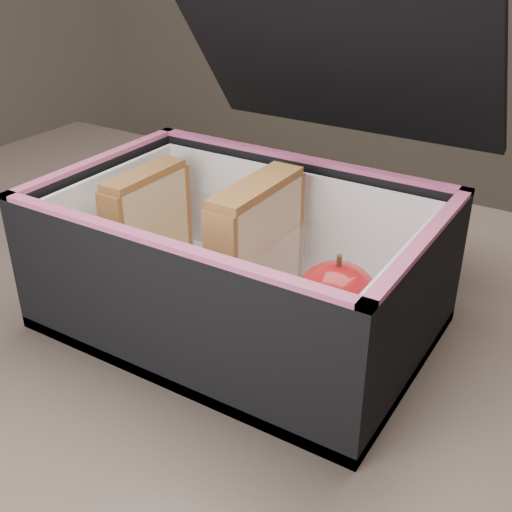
{
  "coord_description": "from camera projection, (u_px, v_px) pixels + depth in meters",
  "views": [
    {
      "loc": [
        0.24,
        -0.37,
        1.07
      ],
      "look_at": [
        -0.01,
        0.04,
        0.81
      ],
      "focal_mm": 45.0,
      "sensor_mm": 36.0,
      "label": 1
    }
  ],
  "objects": [
    {
      "name": "lunch_bag",
      "position": [
        243.0,
        251.0,
        0.54
      ],
      "size": [
        0.32,
        0.33,
        0.28
      ],
      "color": "black",
      "rests_on": "kitchen_table"
    },
    {
      "name": "sandwich_left",
      "position": [
        148.0,
        222.0,
        0.59
      ],
      "size": [
        0.03,
        0.09,
        0.1
      ],
      "color": "tan",
      "rests_on": "plastic_tub"
    },
    {
      "name": "kitchen_table",
      "position": [
        240.0,
        425.0,
        0.58
      ],
      "size": [
        1.2,
        0.8,
        0.75
      ],
      "color": "brown",
      "rests_on": "ground"
    },
    {
      "name": "plastic_tub",
      "position": [
        201.0,
        256.0,
        0.57
      ],
      "size": [
        0.16,
        0.12,
        0.07
      ],
      "primitive_type": null,
      "color": "white",
      "rests_on": "lunch_bag"
    },
    {
      "name": "carrot_sticks",
      "position": [
        199.0,
        269.0,
        0.58
      ],
      "size": [
        0.04,
        0.12,
        0.03
      ],
      "color": "#EF4C16",
      "rests_on": "plastic_tub"
    },
    {
      "name": "red_apple",
      "position": [
        336.0,
        301.0,
        0.5
      ],
      "size": [
        0.09,
        0.09,
        0.07
      ],
      "rotation": [
        0.0,
        0.0,
        0.37
      ],
      "color": "maroon",
      "rests_on": "paper_napkin"
    },
    {
      "name": "paper_napkin",
      "position": [
        342.0,
        338.0,
        0.51
      ],
      "size": [
        0.08,
        0.08,
        0.01
      ],
      "primitive_type": "cube",
      "rotation": [
        0.0,
        0.0,
        -0.09
      ],
      "color": "white",
      "rests_on": "lunch_bag"
    },
    {
      "name": "sandwich_right",
      "position": [
        257.0,
        247.0,
        0.53
      ],
      "size": [
        0.03,
        0.1,
        0.11
      ],
      "color": "tan",
      "rests_on": "plastic_tub"
    }
  ]
}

